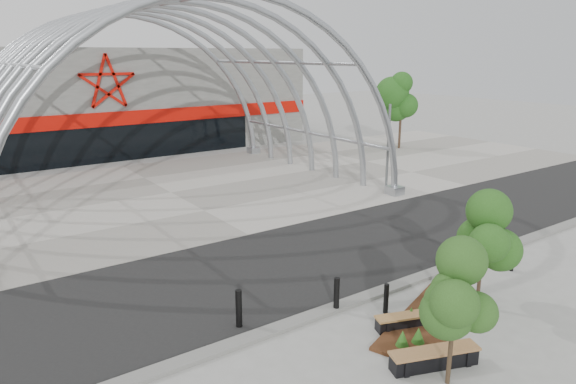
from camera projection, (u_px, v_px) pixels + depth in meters
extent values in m
plane|color=gray|center=(359.00, 296.00, 16.56)|extent=(140.00, 140.00, 0.00)
cube|color=black|center=(296.00, 261.00, 19.32)|extent=(140.00, 7.00, 0.02)
cube|color=gray|center=(171.00, 193.00, 28.81)|extent=(60.00, 17.00, 0.04)
cube|color=slate|center=(364.00, 297.00, 16.34)|extent=(60.00, 0.50, 0.12)
cube|color=slate|center=(82.00, 99.00, 42.02)|extent=(34.00, 15.00, 8.00)
cube|color=black|center=(112.00, 144.00, 36.83)|extent=(22.00, 0.25, 2.60)
cube|color=#C50C04|center=(110.00, 119.00, 36.36)|extent=(34.00, 0.30, 1.00)
torus|color=#9FA4AA|center=(237.00, 229.00, 22.89)|extent=(20.36, 0.36, 20.36)
torus|color=#9FA4AA|center=(211.00, 215.00, 24.86)|extent=(20.36, 0.36, 20.36)
torus|color=#9FA4AA|center=(190.00, 203.00, 26.84)|extent=(20.36, 0.36, 20.36)
torus|color=#9FA4AA|center=(171.00, 193.00, 28.82)|extent=(20.36, 0.36, 20.36)
torus|color=#9FA4AA|center=(155.00, 184.00, 30.80)|extent=(20.36, 0.36, 20.36)
torus|color=#9FA4AA|center=(140.00, 176.00, 32.77)|extent=(20.36, 0.36, 20.36)
torus|color=#9FA4AA|center=(128.00, 169.00, 34.75)|extent=(20.36, 0.36, 20.36)
cylinder|color=#9FA4AA|center=(308.00, 133.00, 33.49)|extent=(0.20, 15.00, 0.20)
cylinder|color=#9FA4AA|center=(275.00, 62.00, 30.89)|extent=(0.20, 15.00, 0.20)
cylinder|color=#9FA4AA|center=(159.00, 5.00, 26.22)|extent=(0.20, 15.00, 0.20)
cylinder|color=#9FA4AA|center=(13.00, 65.00, 23.06)|extent=(0.20, 15.00, 0.20)
cube|color=#9FA4AA|center=(395.00, 191.00, 28.36)|extent=(0.80, 0.80, 0.50)
cube|color=#9FA4AA|center=(254.00, 150.00, 40.22)|extent=(0.80, 0.80, 0.50)
cube|color=#38180C|center=(430.00, 318.00, 15.08)|extent=(5.26, 3.23, 0.10)
cone|color=#306C1F|center=(418.00, 335.00, 13.67)|extent=(0.35, 0.35, 0.44)
cone|color=#306C1F|center=(423.00, 306.00, 15.25)|extent=(0.35, 0.35, 0.44)
cone|color=#306C1F|center=(450.00, 301.00, 15.55)|extent=(0.35, 0.35, 0.44)
cone|color=#306C1F|center=(411.00, 314.00, 14.76)|extent=(0.35, 0.35, 0.44)
cone|color=#306C1F|center=(444.00, 287.00, 16.51)|extent=(0.35, 0.35, 0.44)
cone|color=#306C1F|center=(402.00, 338.00, 13.52)|extent=(0.35, 0.35, 0.44)
cylinder|color=slate|center=(388.00, 150.00, 28.08)|extent=(0.14, 0.14, 4.96)
imported|color=black|center=(389.00, 130.00, 27.79)|extent=(0.13, 0.70, 0.14)
cylinder|color=#302617|center=(450.00, 351.00, 11.96)|extent=(0.11, 0.11, 1.71)
ellipsoid|color=#264418|center=(456.00, 290.00, 11.56)|extent=(1.46, 1.46, 1.86)
cylinder|color=black|center=(479.00, 282.00, 15.65)|extent=(0.11, 0.11, 1.67)
ellipsoid|color=#1C4612|center=(484.00, 235.00, 15.25)|extent=(1.38, 1.38, 1.83)
cube|color=black|center=(434.00, 360.00, 12.76)|extent=(2.27, 1.18, 0.38)
cube|color=black|center=(403.00, 364.00, 12.54)|extent=(0.30, 0.51, 0.45)
cube|color=black|center=(464.00, 354.00, 12.96)|extent=(0.30, 0.51, 0.45)
cube|color=brown|center=(435.00, 351.00, 12.69)|extent=(2.35, 1.28, 0.07)
cube|color=black|center=(409.00, 322.00, 14.61)|extent=(1.96, 1.00, 0.33)
cube|color=black|center=(385.00, 325.00, 14.41)|extent=(0.25, 0.44, 0.39)
cube|color=black|center=(432.00, 318.00, 14.79)|extent=(0.25, 0.44, 0.39)
cube|color=#9E6633|center=(409.00, 315.00, 14.55)|extent=(2.03, 1.08, 0.06)
cylinder|color=black|center=(239.00, 309.00, 14.54)|extent=(0.18, 0.18, 1.15)
cylinder|color=black|center=(337.00, 295.00, 15.45)|extent=(0.17, 0.17, 1.09)
cylinder|color=black|center=(386.00, 299.00, 15.36)|extent=(0.15, 0.15, 0.94)
cylinder|color=black|center=(447.00, 283.00, 16.31)|extent=(0.17, 0.17, 1.03)
cylinder|color=black|center=(512.00, 259.00, 18.38)|extent=(0.14, 0.14, 0.87)
cylinder|color=#2E2016|center=(400.00, 130.00, 42.03)|extent=(0.20, 0.20, 3.03)
ellipsoid|color=#134811|center=(402.00, 96.00, 41.31)|extent=(2.70, 2.70, 3.30)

